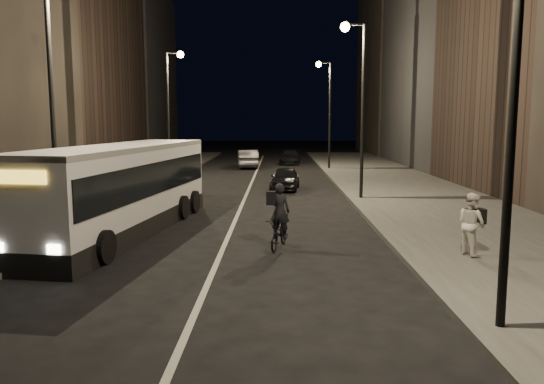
{
  "coord_description": "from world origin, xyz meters",
  "views": [
    {
      "loc": [
        1.64,
        -13.07,
        3.77
      ],
      "look_at": [
        1.45,
        3.9,
        1.5
      ],
      "focal_mm": 35.0,
      "sensor_mm": 36.0,
      "label": 1
    }
  ],
  "objects_px": {
    "streetlight_left_far": "(172,97)",
    "city_bus": "(123,186)",
    "streetlight_right_mid": "(358,87)",
    "cyclist_on_bicycle": "(280,227)",
    "pedestrian_woman": "(471,224)",
    "car_near": "(285,179)",
    "car_mid": "(248,159)",
    "streetlight_right_far": "(326,100)",
    "streetlight_left_near": "(59,71)",
    "car_far": "(290,157)",
    "streetlight_right_near": "(502,24)"
  },
  "relations": [
    {
      "from": "streetlight_right_far",
      "to": "pedestrian_woman",
      "type": "distance_m",
      "value": 27.3
    },
    {
      "from": "streetlight_right_far",
      "to": "cyclist_on_bicycle",
      "type": "distance_m",
      "value": 26.33
    },
    {
      "from": "city_bus",
      "to": "car_near",
      "type": "xyz_separation_m",
      "value": [
        5.63,
        11.53,
        -1.0
      ]
    },
    {
      "from": "car_mid",
      "to": "streetlight_right_far",
      "type": "bearing_deg",
      "value": 157.19
    },
    {
      "from": "streetlight_right_mid",
      "to": "car_near",
      "type": "distance_m",
      "value": 7.1
    },
    {
      "from": "cyclist_on_bicycle",
      "to": "car_mid",
      "type": "relative_size",
      "value": 0.45
    },
    {
      "from": "streetlight_right_far",
      "to": "streetlight_left_far",
      "type": "distance_m",
      "value": 12.24
    },
    {
      "from": "streetlight_right_near",
      "to": "car_far",
      "type": "xyz_separation_m",
      "value": [
        -2.61,
        37.9,
        -4.74
      ]
    },
    {
      "from": "car_mid",
      "to": "car_near",
      "type": "bearing_deg",
      "value": 96.17
    },
    {
      "from": "streetlight_right_far",
      "to": "car_mid",
      "type": "xyz_separation_m",
      "value": [
        -6.17,
        1.92,
        -4.63
      ]
    },
    {
      "from": "streetlight_left_near",
      "to": "streetlight_left_far",
      "type": "bearing_deg",
      "value": 90.0
    },
    {
      "from": "car_mid",
      "to": "streetlight_right_mid",
      "type": "bearing_deg",
      "value": 103.44
    },
    {
      "from": "streetlight_left_near",
      "to": "car_far",
      "type": "bearing_deg",
      "value": 74.93
    },
    {
      "from": "streetlight_right_near",
      "to": "pedestrian_woman",
      "type": "xyz_separation_m",
      "value": [
        1.56,
        5.1,
        -4.35
      ]
    },
    {
      "from": "streetlight_right_near",
      "to": "streetlight_right_far",
      "type": "distance_m",
      "value": 32.0
    },
    {
      "from": "streetlight_right_near",
      "to": "streetlight_left_near",
      "type": "height_order",
      "value": "same"
    },
    {
      "from": "streetlight_left_far",
      "to": "pedestrian_woman",
      "type": "bearing_deg",
      "value": -59.69
    },
    {
      "from": "streetlight_right_near",
      "to": "pedestrian_woman",
      "type": "bearing_deg",
      "value": 72.99
    },
    {
      "from": "streetlight_right_mid",
      "to": "car_near",
      "type": "xyz_separation_m",
      "value": [
        -3.31,
        4.12,
        -4.74
      ]
    },
    {
      "from": "cyclist_on_bicycle",
      "to": "pedestrian_woman",
      "type": "relative_size",
      "value": 1.17
    },
    {
      "from": "car_near",
      "to": "car_mid",
      "type": "height_order",
      "value": "car_mid"
    },
    {
      "from": "pedestrian_woman",
      "to": "car_mid",
      "type": "height_order",
      "value": "pedestrian_woman"
    },
    {
      "from": "car_far",
      "to": "car_near",
      "type": "bearing_deg",
      "value": -87.64
    },
    {
      "from": "streetlight_right_far",
      "to": "car_far",
      "type": "xyz_separation_m",
      "value": [
        -2.61,
        5.9,
        -4.74
      ]
    },
    {
      "from": "streetlight_right_mid",
      "to": "streetlight_right_near",
      "type": "bearing_deg",
      "value": -90.0
    },
    {
      "from": "streetlight_left_near",
      "to": "car_mid",
      "type": "xyz_separation_m",
      "value": [
        4.49,
        25.92,
        -4.63
      ]
    },
    {
      "from": "streetlight_right_mid",
      "to": "streetlight_left_far",
      "type": "height_order",
      "value": "same"
    },
    {
      "from": "streetlight_left_near",
      "to": "car_far",
      "type": "xyz_separation_m",
      "value": [
        8.05,
        29.9,
        -4.74
      ]
    },
    {
      "from": "streetlight_right_near",
      "to": "city_bus",
      "type": "xyz_separation_m",
      "value": [
        -8.93,
        8.59,
        -3.74
      ]
    },
    {
      "from": "streetlight_left_far",
      "to": "city_bus",
      "type": "xyz_separation_m",
      "value": [
        1.73,
        -17.41,
        -3.74
      ]
    },
    {
      "from": "streetlight_left_far",
      "to": "car_far",
      "type": "xyz_separation_m",
      "value": [
        8.05,
        11.9,
        -4.74
      ]
    },
    {
      "from": "pedestrian_woman",
      "to": "cyclist_on_bicycle",
      "type": "bearing_deg",
      "value": 55.13
    },
    {
      "from": "pedestrian_woman",
      "to": "car_near",
      "type": "distance_m",
      "value": 15.8
    },
    {
      "from": "streetlight_right_near",
      "to": "pedestrian_woman",
      "type": "relative_size",
      "value": 4.76
    },
    {
      "from": "streetlight_right_far",
      "to": "city_bus",
      "type": "bearing_deg",
      "value": -110.89
    },
    {
      "from": "streetlight_right_mid",
      "to": "cyclist_on_bicycle",
      "type": "relative_size",
      "value": 4.09
    },
    {
      "from": "pedestrian_woman",
      "to": "car_far",
      "type": "relative_size",
      "value": 0.4
    },
    {
      "from": "streetlight_right_far",
      "to": "cyclist_on_bicycle",
      "type": "height_order",
      "value": "streetlight_right_far"
    },
    {
      "from": "streetlight_right_mid",
      "to": "car_mid",
      "type": "bearing_deg",
      "value": 109.01
    },
    {
      "from": "city_bus",
      "to": "car_near",
      "type": "height_order",
      "value": "city_bus"
    },
    {
      "from": "streetlight_right_far",
      "to": "cyclist_on_bicycle",
      "type": "relative_size",
      "value": 4.09
    },
    {
      "from": "car_far",
      "to": "city_bus",
      "type": "bearing_deg",
      "value": -97.58
    },
    {
      "from": "streetlight_left_near",
      "to": "cyclist_on_bicycle",
      "type": "bearing_deg",
      "value": -13.22
    },
    {
      "from": "streetlight_right_mid",
      "to": "streetlight_left_near",
      "type": "relative_size",
      "value": 1.0
    },
    {
      "from": "streetlight_right_mid",
      "to": "streetlight_left_near",
      "type": "bearing_deg",
      "value": -143.12
    },
    {
      "from": "streetlight_right_near",
      "to": "car_near",
      "type": "distance_m",
      "value": 20.94
    },
    {
      "from": "streetlight_left_near",
      "to": "car_near",
      "type": "distance_m",
      "value": 14.95
    },
    {
      "from": "car_near",
      "to": "streetlight_right_mid",
      "type": "bearing_deg",
      "value": -45.64
    },
    {
      "from": "streetlight_right_far",
      "to": "city_bus",
      "type": "height_order",
      "value": "streetlight_right_far"
    },
    {
      "from": "car_near",
      "to": "car_far",
      "type": "bearing_deg",
      "value": 93.41
    }
  ]
}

